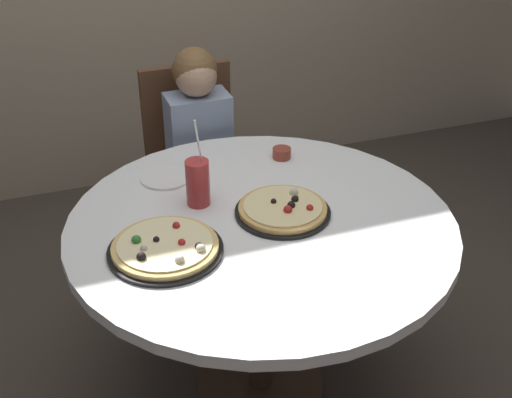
% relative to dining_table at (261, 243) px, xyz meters
% --- Properties ---
extents(ground_plane, '(8.00, 8.00, 0.00)m').
position_rel_dining_table_xyz_m(ground_plane, '(0.00, 0.00, -0.66)').
color(ground_plane, '#4C4238').
extents(dining_table, '(1.27, 1.27, 0.75)m').
position_rel_dining_table_xyz_m(dining_table, '(0.00, 0.00, 0.00)').
color(dining_table, white).
rests_on(dining_table, ground_plane).
extents(chair_wooden, '(0.40, 0.40, 0.95)m').
position_rel_dining_table_xyz_m(chair_wooden, '(-0.00, 0.88, -0.13)').
color(chair_wooden, brown).
rests_on(chair_wooden, ground_plane).
extents(diner_child, '(0.26, 0.41, 1.08)m').
position_rel_dining_table_xyz_m(diner_child, '(0.00, 0.70, -0.17)').
color(diner_child, '#3F4766').
rests_on(diner_child, ground_plane).
extents(pizza_veggie, '(0.35, 0.35, 0.05)m').
position_rel_dining_table_xyz_m(pizza_veggie, '(-0.33, -0.07, 0.11)').
color(pizza_veggie, black).
rests_on(pizza_veggie, dining_table).
extents(pizza_cheese, '(0.32, 0.32, 0.05)m').
position_rel_dining_table_xyz_m(pizza_cheese, '(0.08, 0.01, 0.11)').
color(pizza_cheese, black).
rests_on(pizza_cheese, dining_table).
extents(soda_cup, '(0.08, 0.08, 0.31)m').
position_rel_dining_table_xyz_m(soda_cup, '(-0.16, 0.17, 0.17)').
color(soda_cup, '#B73333').
rests_on(soda_cup, dining_table).
extents(sauce_bowl, '(0.07, 0.07, 0.04)m').
position_rel_dining_table_xyz_m(sauce_bowl, '(0.22, 0.39, 0.11)').
color(sauce_bowl, brown).
rests_on(sauce_bowl, dining_table).
extents(plate_small, '(0.18, 0.18, 0.01)m').
position_rel_dining_table_xyz_m(plate_small, '(-0.23, 0.37, 0.10)').
color(plate_small, white).
rests_on(plate_small, dining_table).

